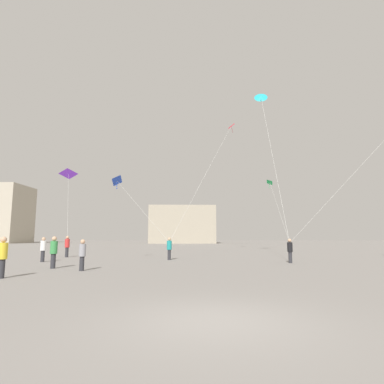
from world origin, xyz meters
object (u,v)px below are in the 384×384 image
Objects in this scene: person_in_white at (43,248)px; kite_violet_delta at (68,174)px; person_in_yellow at (2,255)px; kite_crimson_delta at (230,129)px; person_in_green at (54,251)px; kite_emerald_delta at (270,184)px; person_in_grey at (82,253)px; person_in_black at (290,250)px; building_centre_hall at (182,225)px; kite_cobalt_delta at (117,182)px; kite_cyan_diamond at (261,98)px; person_in_teal at (169,248)px; person_in_red at (67,245)px.

person_in_white is 19.80m from kite_violet_delta.
kite_violet_delta reaches higher than person_in_yellow.
kite_crimson_delta reaches higher than person_in_yellow.
kite_emerald_delta is (17.94, 21.30, 7.29)m from person_in_green.
person_in_black is (12.23, 4.62, 0.00)m from person_in_grey.
person_in_white is 0.13× the size of kite_violet_delta.
building_centre_hall is (-11.13, 47.82, -3.38)m from kite_emerald_delta.
kite_cobalt_delta is at bearing -10.07° from person_in_white.
person_in_green reaches higher than person_in_white.
kite_violet_delta reaches higher than building_centre_hall.
building_centre_hall is at bearing 98.06° from kite_cyan_diamond.
person_in_white is 0.11× the size of kite_cyan_diamond.
kite_violet_delta is (-22.13, 9.58, -6.09)m from kite_cyan_diamond.
person_in_teal is 0.96× the size of person_in_yellow.
kite_cyan_diamond is 1.01× the size of kite_crimson_delta.
building_centre_hall reaches higher than person_in_white.
building_centre_hall reaches higher than person_in_yellow.
person_in_teal is 6.33m from kite_cobalt_delta.
person_in_red is at bearing 176.34° from person_in_green.
kite_violet_delta is at bearing -106.62° from building_centre_hall.
building_centre_hall reaches higher than person_in_black.
kite_violet_delta is (-13.34, 15.47, 8.52)m from person_in_teal.
person_in_yellow is at bearing -95.66° from building_centre_hall.
kite_cyan_diamond is at bearing 26.33° from kite_cobalt_delta.
person_in_teal is 0.09× the size of kite_emerald_delta.
person_in_white is 25.83m from kite_crimson_delta.
person_in_yellow reaches higher than person_in_white.
kite_violet_delta is 49.45m from building_centre_hall.
person_in_grey is (1.96, -1.30, -0.08)m from person_in_green.
kite_crimson_delta is (20.07, -1.89, 5.48)m from kite_violet_delta.
person_in_red is at bearing -172.03° from kite_cyan_diamond.
kite_emerald_delta is at bearing -76.90° from building_centre_hall.
building_centre_hall is at bearing 85.74° from kite_cobalt_delta.
person_in_green is at bearing -71.64° from kite_violet_delta.
person_in_yellow is 11.68m from kite_cobalt_delta.
person_in_grey is at bearing -125.25° from kite_emerald_delta.
kite_cyan_diamond is (14.85, 12.36, 14.57)m from person_in_green.
kite_crimson_delta reaches higher than person_in_white.
person_in_green is 1.10× the size of person_in_grey.
person_in_grey is 8.87m from kite_cobalt_delta.
kite_emerald_delta is at bearing 67.25° from person_in_red.
person_in_black is at bearing 133.85° from person_in_yellow.
person_in_red is 15.39m from kite_violet_delta.
kite_cyan_diamond reaches higher than kite_crimson_delta.
kite_crimson_delta is at bearing 52.63° from kite_cobalt_delta.
person_in_teal is 0.11× the size of kite_cyan_diamond.
kite_cobalt_delta is at bearing -136.06° from kite_emerald_delta.
kite_emerald_delta is at bearing -1.43° from kite_violet_delta.
kite_cyan_diamond reaches higher than person_in_red.
person_in_yellow is at bearing -104.02° from kite_cobalt_delta.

